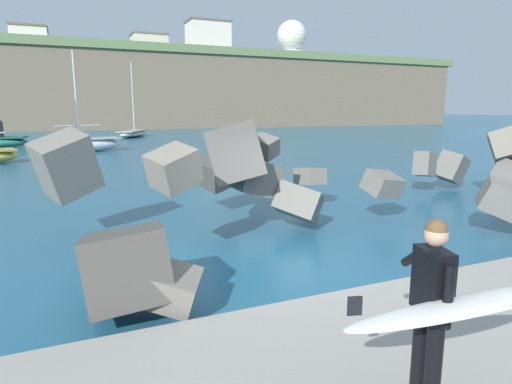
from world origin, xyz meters
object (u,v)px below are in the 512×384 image
Objects in this scene: boat_near_centre at (85,144)px; radar_dome at (292,40)px; mooring_buoy_middle at (197,157)px; station_building_east at (208,38)px; surfer_with_board at (441,303)px; boat_mid_left at (133,133)px; station_building_west at (30,40)px; station_building_central at (149,47)px.

radar_dome reaches higher than boat_near_centre.
station_building_east is at bearing 71.65° from mooring_buoy_middle.
radar_dome is 1.12× the size of station_building_east.
boat_mid_left is at bearing 85.27° from surfer_with_board.
mooring_buoy_middle is (3.99, 21.86, -1.06)m from surfer_with_board.
mooring_buoy_middle is 71.75m from radar_dome.
boat_mid_left is 41.71m from station_building_west.
station_building_west reaches higher than mooring_buoy_middle.
radar_dome is 20.36m from station_building_east.
boat_mid_left is (5.54, 16.03, -0.12)m from boat_near_centre.
mooring_buoy_middle is (0.17, -24.36, -0.21)m from boat_mid_left.
boat_near_centre is 68.46m from radar_dome.
mooring_buoy_middle is at bearing -122.49° from radar_dome.
boat_mid_left is 37.58m from station_building_east.
station_building_central reaches higher than mooring_buoy_middle.
boat_mid_left is (3.82, 46.22, -0.85)m from surfer_with_board.
surfer_with_board is 0.28× the size of station_building_east.
mooring_buoy_middle is 0.06× the size of station_building_central.
surfer_with_board is 30.25m from boat_near_centre.
radar_dome is 1.24× the size of station_building_central.
mooring_buoy_middle is 64.63m from station_building_west.
surfer_with_board is at bearing -106.10° from station_building_east.
boat_near_centre is (-1.72, 30.19, -0.73)m from surfer_with_board.
boat_near_centre reaches higher than surfer_with_board.
surfer_with_board is 0.31× the size of station_building_central.
radar_dome is 28.80m from station_building_central.
station_building_central is (-28.22, 5.33, -2.16)m from radar_dome.
station_building_east is at bearing -15.86° from station_building_west.
radar_dome is at bearing 57.51° from mooring_buoy_middle.
boat_near_centre is at bearing -130.53° from radar_dome.
station_building_central is 0.90× the size of station_building_east.
station_building_west is 1.04× the size of station_building_east.
radar_dome reaches higher than station_building_central.
surfer_with_board is 0.31× the size of boat_near_centre.
radar_dome is at bearing 42.49° from boat_mid_left.
station_building_east is (17.82, 53.73, 15.23)m from mooring_buoy_middle.
mooring_buoy_middle is at bearing -55.55° from boat_near_centre.
station_building_central is at bearing 81.25° from surfer_with_board.
station_building_east reaches higher than station_building_central.
radar_dome is (37.64, 34.48, 16.57)m from boat_mid_left.
boat_near_centre is at bearing 124.45° from mooring_buoy_middle.
station_building_west reaches higher than boat_near_centre.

